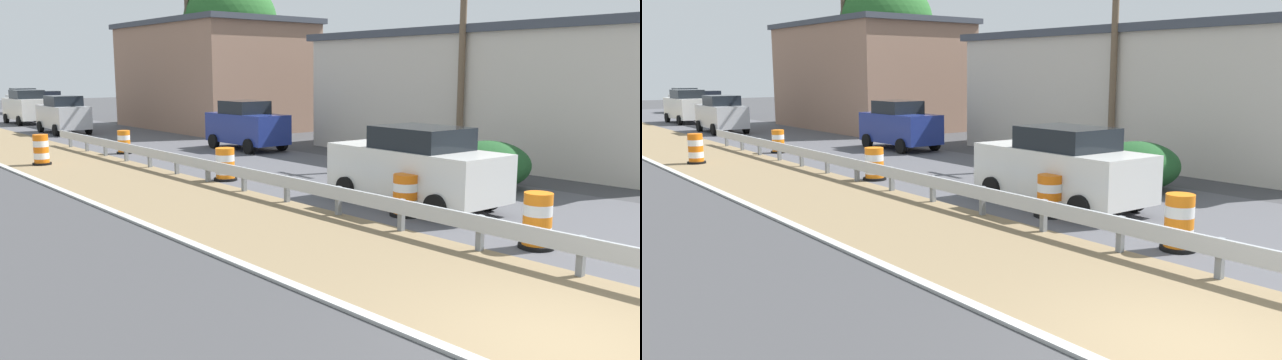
{
  "view_description": "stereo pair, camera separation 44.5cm",
  "coord_description": "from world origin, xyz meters",
  "views": [
    {
      "loc": [
        -7.32,
        -3.82,
        3.41
      ],
      "look_at": [
        1.45,
        6.59,
        1.11
      ],
      "focal_mm": 36.07,
      "sensor_mm": 36.0,
      "label": 1
    },
    {
      "loc": [
        -6.97,
        -4.1,
        3.41
      ],
      "look_at": [
        1.45,
        6.59,
        1.11
      ],
      "focal_mm": 36.07,
      "sensor_mm": 36.0,
      "label": 2
    }
  ],
  "objects": [
    {
      "name": "bush_roadside",
      "position": [
        8.48,
        7.27,
        0.71
      ],
      "size": [
        2.46,
        2.46,
        1.41
      ],
      "primitive_type": "ellipsoid",
      "color": "#1E4C23",
      "rests_on": "ground"
    },
    {
      "name": "utility_pole_near",
      "position": [
        11.51,
        10.7,
        4.09
      ],
      "size": [
        0.24,
        1.8,
        7.87
      ],
      "color": "brown",
      "rests_on": "ground"
    },
    {
      "name": "car_mid_far_lane",
      "position": [
        8.41,
        19.89,
        1.07
      ],
      "size": [
        2.05,
        4.13,
        2.14
      ],
      "rotation": [
        0.0,
        0.0,
        -1.54
      ],
      "color": "navy",
      "rests_on": "ground"
    },
    {
      "name": "ground_plane",
      "position": [
        0.0,
        0.0,
        0.0
      ],
      "size": [
        160.0,
        160.0,
        0.0
      ],
      "primitive_type": "plane",
      "color": "#3D3D3F"
    },
    {
      "name": "traffic_barrel_mid",
      "position": [
        3.32,
        13.47,
        0.47
      ],
      "size": [
        0.74,
        0.74,
        1.03
      ],
      "color": "orange",
      "rests_on": "ground"
    },
    {
      "name": "car_lead_far_lane",
      "position": [
        5.0,
        7.01,
        1.03
      ],
      "size": [
        2.22,
        4.86,
        2.05
      ],
      "rotation": [
        0.0,
        0.0,
        1.54
      ],
      "color": "silver",
      "rests_on": "ground"
    },
    {
      "name": "traffic_barrel_close",
      "position": [
        3.91,
        6.35,
        0.45
      ],
      "size": [
        0.74,
        0.74,
        1.01
      ],
      "color": "orange",
      "rests_on": "ground"
    },
    {
      "name": "roadside_shop_far",
      "position": [
        13.16,
        30.62,
        3.18
      ],
      "size": [
        7.56,
        12.62,
        6.35
      ],
      "color": "#93705B",
      "rests_on": "ground"
    },
    {
      "name": "car_trailing_far_lane",
      "position": [
        5.24,
        41.03,
        1.11
      ],
      "size": [
        2.12,
        4.4,
        2.22
      ],
      "rotation": [
        0.0,
        0.0,
        1.58
      ],
      "color": "silver",
      "rests_on": "ground"
    },
    {
      "name": "utility_pole_mid",
      "position": [
        10.57,
        28.87,
        4.72
      ],
      "size": [
        0.24,
        1.8,
        9.13
      ],
      "color": "brown",
      "rests_on": "ground"
    },
    {
      "name": "traffic_barrel_nearest",
      "position": [
        3.74,
        2.76,
        0.5
      ],
      "size": [
        0.69,
        0.69,
        1.1
      ],
      "color": "orange",
      "rests_on": "ground"
    },
    {
      "name": "traffic_barrel_far",
      "position": [
        -0.04,
        20.81,
        0.51
      ],
      "size": [
        0.67,
        0.67,
        1.12
      ],
      "color": "orange",
      "rests_on": "ground"
    },
    {
      "name": "tree_roadside",
      "position": [
        13.02,
        28.28,
        6.26
      ],
      "size": [
        5.31,
        5.31,
        8.66
      ],
      "color": "brown",
      "rests_on": "ground"
    },
    {
      "name": "car_distant_a",
      "position": [
        8.29,
        52.63,
        1.03
      ],
      "size": [
        1.98,
        4.26,
        2.06
      ],
      "rotation": [
        0.0,
        0.0,
        -1.58
      ],
      "color": "silver",
      "rests_on": "ground"
    },
    {
      "name": "roadside_shop_near",
      "position": [
        15.59,
        11.34,
        2.55
      ],
      "size": [
        8.12,
        16.38,
        5.07
      ],
      "color": "beige",
      "rests_on": "ground"
    },
    {
      "name": "car_lead_near_lane",
      "position": [
        4.81,
        32.74,
        1.04
      ],
      "size": [
        2.04,
        4.34,
        2.09
      ],
      "rotation": [
        0.0,
        0.0,
        1.55
      ],
      "color": "silver",
      "rests_on": "ground"
    },
    {
      "name": "car_trailing_near_lane",
      "position": [
        8.25,
        46.45,
        0.99
      ],
      "size": [
        2.08,
        4.14,
        1.97
      ],
      "rotation": [
        0.0,
        0.0,
        -1.61
      ],
      "color": "navy",
      "rests_on": "ground"
    },
    {
      "name": "median_dirt_strip",
      "position": [
        0.86,
        0.0,
        0.0
      ],
      "size": [
        4.13,
        120.0,
        0.01
      ],
      "primitive_type": "cube",
      "color": "#7F6B4C",
      "rests_on": "ground"
    },
    {
      "name": "traffic_barrel_farther",
      "position": [
        3.65,
        21.98,
        0.44
      ],
      "size": [
        0.64,
        0.64,
        0.98
      ],
      "color": "orange",
      "rests_on": "ground"
    }
  ]
}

